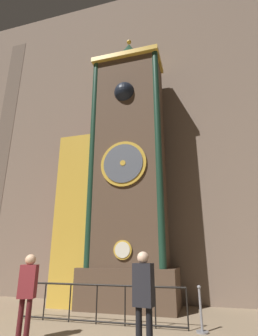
# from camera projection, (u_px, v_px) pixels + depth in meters

# --- Properties ---
(cathedral_back_wall) EXTENTS (24.00, 0.32, 14.84)m
(cathedral_back_wall) POSITION_uv_depth(u_px,v_px,m) (126.00, 122.00, 11.96)
(cathedral_back_wall) COLOR #7A6656
(cathedral_back_wall) RESTS_ON ground_plane
(clock_tower) EXTENTS (4.26, 1.84, 10.76)m
(clock_tower) POSITION_uv_depth(u_px,v_px,m) (119.00, 175.00, 9.81)
(clock_tower) COLOR brown
(clock_tower) RESTS_ON ground_plane
(railing_fence) EXTENTS (4.61, 0.05, 0.93)m
(railing_fence) POSITION_uv_depth(u_px,v_px,m) (97.00, 301.00, 6.74)
(railing_fence) COLOR black
(railing_fence) RESTS_ON ground_plane
(visitor_near) EXTENTS (0.39, 0.31, 1.67)m
(visitor_near) POSITION_uv_depth(u_px,v_px,m) (28.00, 287.00, 5.52)
(visitor_near) COLOR #461518
(visitor_near) RESTS_ON ground_plane
(visitor_far) EXTENTS (0.37, 0.26, 1.72)m
(visitor_far) POSITION_uv_depth(u_px,v_px,m) (144.00, 293.00, 4.53)
(visitor_far) COLOR black
(visitor_far) RESTS_ON ground_plane
(stanchion_post) EXTENTS (0.28, 0.28, 0.98)m
(stanchion_post) POSITION_uv_depth(u_px,v_px,m) (201.00, 317.00, 5.93)
(stanchion_post) COLOR gray
(stanchion_post) RESTS_ON ground_plane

